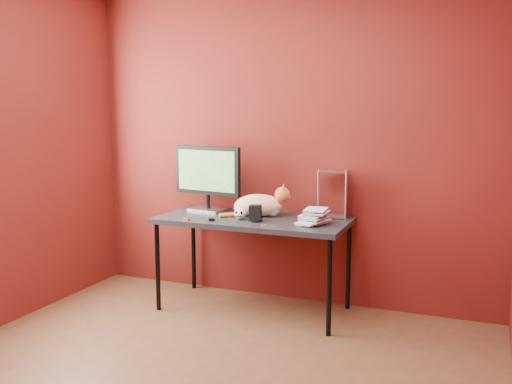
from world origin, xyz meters
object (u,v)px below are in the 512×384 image
at_px(desk, 253,224).
at_px(monitor, 207,175).
at_px(cat, 259,205).
at_px(book_stack, 306,137).
at_px(skull_mug, 240,213).
at_px(speaker, 255,214).

xyz_separation_m(desk, monitor, (-0.47, 0.14, 0.35)).
bearing_deg(cat, book_stack, -31.24).
relative_size(desk, cat, 2.90).
height_order(skull_mug, speaker, speaker).
xyz_separation_m(cat, speaker, (0.05, -0.21, -0.03)).
relative_size(monitor, cat, 1.21).
xyz_separation_m(monitor, skull_mug, (0.40, -0.24, -0.26)).
height_order(monitor, book_stack, book_stack).
relative_size(desk, speaker, 11.98).
bearing_deg(speaker, cat, 91.04).
bearing_deg(book_stack, cat, 164.49).
xyz_separation_m(skull_mug, speaker, (0.14, -0.03, 0.01)).
relative_size(cat, book_stack, 0.40).
bearing_deg(monitor, cat, 1.39).
relative_size(speaker, book_stack, 0.10).
bearing_deg(skull_mug, book_stack, 0.50).
xyz_separation_m(desk, book_stack, (0.44, -0.04, 0.69)).
bearing_deg(monitor, desk, -8.14).
bearing_deg(skull_mug, speaker, -17.83).
distance_m(desk, book_stack, 0.82).
relative_size(desk, book_stack, 1.16).
bearing_deg(desk, monitor, 163.68).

